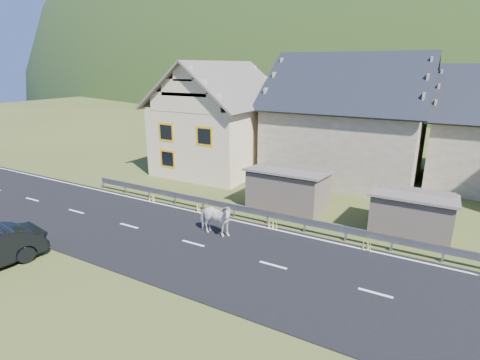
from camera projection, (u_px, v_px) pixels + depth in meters
The scene contains 11 objects.
ground at pixel (273, 266), 15.23m from camera, with size 160.00×160.00×0.00m, color #38481D.
road at pixel (273, 266), 15.23m from camera, with size 60.00×7.00×0.04m, color black.
lane_markings at pixel (273, 265), 15.22m from camera, with size 60.00×6.60×0.01m, color silver.
guardrail at pixel (305, 222), 18.14m from camera, with size 28.10×0.09×0.75m.
shed_left at pixel (289, 189), 21.27m from camera, with size 4.30×3.30×2.40m, color brown.
shed_right at pixel (412, 215), 17.85m from camera, with size 3.80×2.90×2.20m, color brown.
house_cream at pixel (220, 113), 28.63m from camera, with size 7.80×9.80×8.30m.
house_stone_a at pixel (348, 112), 26.86m from camera, with size 10.80×9.80×8.90m.
mountain at pixel (447, 130), 169.00m from camera, with size 440.00×280.00×260.00m, color #224014.
conifer_patch at pixel (260, 71), 130.91m from camera, with size 76.00×50.00×28.00m, color black.
horse at pixel (215, 219), 17.70m from camera, with size 1.98×0.90×1.67m, color white.
Camera 1 is at (5.42, -12.47, 7.83)m, focal length 28.00 mm.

